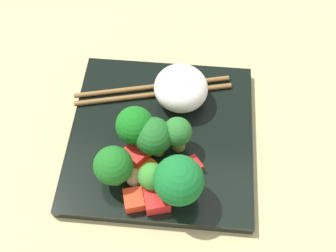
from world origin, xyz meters
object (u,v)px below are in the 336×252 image
square_plate (161,136)px  carrot_slice_3 (119,161)px  rice_mound (181,88)px  broccoli_floret_4 (177,133)px  chopstick_pair (153,91)px

square_plate → carrot_slice_3: (4.97, -4.61, 1.20)cm
rice_mound → broccoli_floret_4: (7.38, 0.45, 0.73)cm
broccoli_floret_4 → chopstick_pair: size_ratio=0.26×
square_plate → rice_mound: rice_mound is taller
square_plate → carrot_slice_3: carrot_slice_3 is taller
rice_mound → carrot_slice_3: (10.62, -6.44, -2.30)cm
square_plate → chopstick_pair: (-6.42, -2.07, 1.20)cm
rice_mound → square_plate: bearing=-17.9°
carrot_slice_3 → chopstick_pair: size_ratio=0.13×
rice_mound → broccoli_floret_4: bearing=3.5°
square_plate → broccoli_floret_4: 5.10cm
carrot_slice_3 → chopstick_pair: same height
rice_mound → chopstick_pair: size_ratio=0.34×
carrot_slice_3 → chopstick_pair: 11.67cm
square_plate → rice_mound: bearing=162.1°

